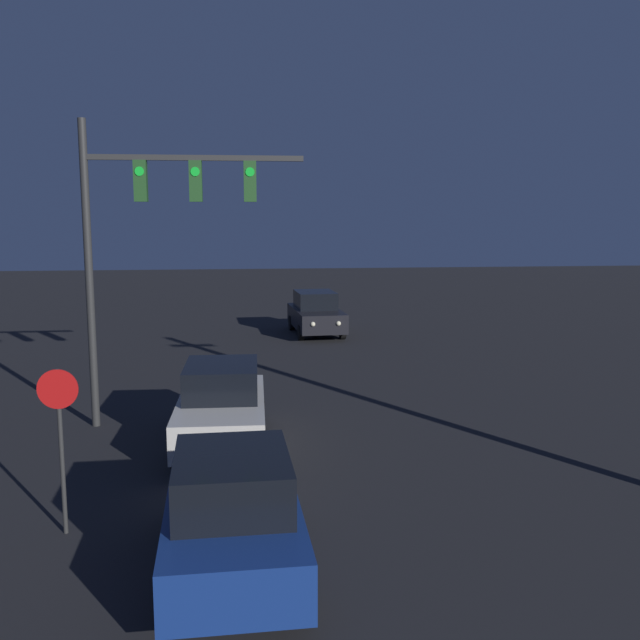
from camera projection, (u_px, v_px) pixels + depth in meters
name	position (u px, v px, depth m)	size (l,w,h in m)	color
car_near	(233.00, 513.00, 9.62)	(1.92, 4.21, 1.71)	navy
car_mid	(222.00, 406.00, 14.90)	(1.89, 4.19, 1.71)	beige
car_far	(316.00, 313.00, 28.52)	(2.05, 4.25, 1.71)	black
traffic_signal_mast	(149.00, 220.00, 15.83)	(4.89, 0.30, 6.88)	#2D2D2D
stop_sign	(60.00, 423.00, 10.64)	(0.60, 0.07, 2.57)	#2D2D2D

